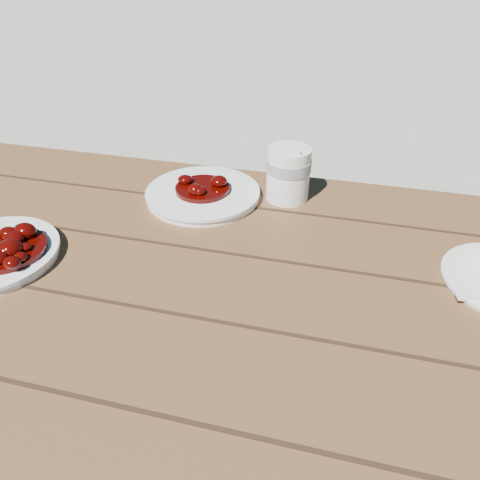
# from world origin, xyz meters

# --- Properties ---
(picnic_table) EXTENTS (2.00, 1.55, 0.75)m
(picnic_table) POSITION_xyz_m (0.00, -0.00, 0.59)
(picnic_table) COLOR #56371E
(picnic_table) RESTS_ON ground
(goulash_stew) EXTENTS (0.13, 0.13, 0.04)m
(goulash_stew) POSITION_xyz_m (-0.27, -0.03, 0.79)
(goulash_stew) COLOR #3D0402
(goulash_stew) RESTS_ON main_plate
(coffee_cup) EXTENTS (0.08, 0.08, 0.11)m
(coffee_cup) POSITION_xyz_m (0.13, 0.30, 0.80)
(coffee_cup) COLOR white
(coffee_cup) RESTS_ON picnic_table
(second_plate) EXTENTS (0.22, 0.22, 0.02)m
(second_plate) POSITION_xyz_m (-0.03, 0.25, 0.76)
(second_plate) COLOR white
(second_plate) RESTS_ON picnic_table
(second_stew) EXTENTS (0.11, 0.11, 0.04)m
(second_stew) POSITION_xyz_m (-0.03, 0.25, 0.79)
(second_stew) COLOR #3D0402
(second_stew) RESTS_ON second_plate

